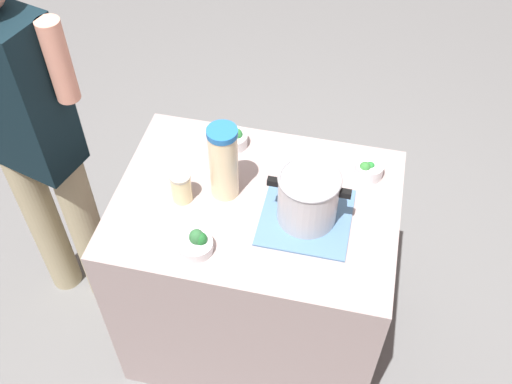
# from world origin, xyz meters

# --- Properties ---
(ground_plane) EXTENTS (8.00, 8.00, 0.00)m
(ground_plane) POSITION_xyz_m (0.00, 0.00, 0.00)
(ground_plane) COLOR slate
(counter_slab) EXTENTS (1.01, 0.74, 0.91)m
(counter_slab) POSITION_xyz_m (0.00, 0.00, 0.46)
(counter_slab) COLOR #9F8E8C
(counter_slab) RESTS_ON ground_plane
(dish_cloth) EXTENTS (0.31, 0.32, 0.01)m
(dish_cloth) POSITION_xyz_m (-0.19, 0.04, 0.92)
(dish_cloth) COLOR #4F759D
(dish_cloth) RESTS_ON counter_slab
(cooking_pot) EXTENTS (0.28, 0.21, 0.20)m
(cooking_pot) POSITION_xyz_m (-0.19, 0.04, 1.02)
(cooking_pot) COLOR #B7B7BC
(cooking_pot) RESTS_ON dish_cloth
(lemonade_pitcher) EXTENTS (0.10, 0.10, 0.30)m
(lemonade_pitcher) POSITION_xyz_m (0.12, -0.02, 1.06)
(lemonade_pitcher) COLOR beige
(lemonade_pitcher) RESTS_ON counter_slab
(mason_jar) EXTENTS (0.07, 0.07, 0.12)m
(mason_jar) POSITION_xyz_m (0.26, 0.04, 0.97)
(mason_jar) COLOR beige
(mason_jar) RESTS_ON counter_slab
(broccoli_bowl_front) EXTENTS (0.11, 0.11, 0.08)m
(broccoli_bowl_front) POSITION_xyz_m (0.15, -0.27, 0.94)
(broccoli_bowl_front) COLOR silver
(broccoli_bowl_front) RESTS_ON counter_slab
(broccoli_bowl_center) EXTENTS (0.12, 0.12, 0.08)m
(broccoli_bowl_center) POSITION_xyz_m (0.15, 0.25, 0.94)
(broccoli_bowl_center) COLOR silver
(broccoli_bowl_center) RESTS_ON counter_slab
(broccoli_bowl_back) EXTENTS (0.11, 0.11, 0.07)m
(broccoli_bowl_back) POSITION_xyz_m (-0.37, -0.22, 0.94)
(broccoli_bowl_back) COLOR silver
(broccoli_bowl_back) RESTS_ON counter_slab
(person_cook) EXTENTS (0.50, 0.28, 1.71)m
(person_cook) POSITION_xyz_m (0.88, -0.06, 0.95)
(person_cook) COLOR tan
(person_cook) RESTS_ON ground_plane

